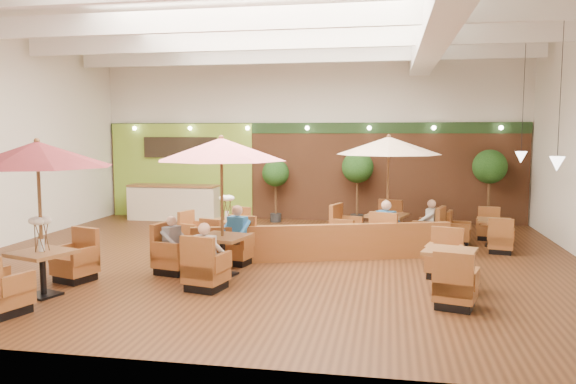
% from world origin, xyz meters
% --- Properties ---
extents(room, '(14.04, 14.00, 5.52)m').
position_xyz_m(room, '(0.25, 1.22, 3.63)').
color(room, '#381E0F').
rests_on(room, ground).
extents(service_counter, '(3.00, 0.75, 1.18)m').
position_xyz_m(service_counter, '(-4.40, 5.10, 0.58)').
color(service_counter, beige).
rests_on(service_counter, ground).
extents(booth_divider, '(5.72, 2.00, 0.82)m').
position_xyz_m(booth_divider, '(1.21, 0.01, 0.41)').
color(booth_divider, brown).
rests_on(booth_divider, ground).
extents(table_0, '(2.59, 2.90, 2.80)m').
position_xyz_m(table_0, '(-3.36, -3.66, 2.12)').
color(table_0, brown).
rests_on(table_0, ground).
extents(table_1, '(2.77, 2.90, 2.85)m').
position_xyz_m(table_1, '(-0.72, -1.71, 2.04)').
color(table_1, brown).
rests_on(table_1, ground).
extents(table_2, '(2.95, 2.95, 2.85)m').
position_xyz_m(table_2, '(2.62, 1.97, 1.92)').
color(table_2, brown).
rests_on(table_2, ground).
extents(table_3, '(1.77, 2.52, 1.48)m').
position_xyz_m(table_3, '(-1.61, 1.11, 0.44)').
color(table_3, brown).
rests_on(table_3, ground).
extents(table_4, '(1.09, 2.77, 0.99)m').
position_xyz_m(table_4, '(3.75, -2.08, 0.38)').
color(table_4, brown).
rests_on(table_4, ground).
extents(table_5, '(1.67, 2.42, 0.87)m').
position_xyz_m(table_5, '(5.07, 2.43, 0.33)').
color(table_5, brown).
rests_on(table_5, ground).
extents(topiary_0, '(0.88, 0.88, 2.04)m').
position_xyz_m(topiary_0, '(-0.97, 5.30, 1.52)').
color(topiary_0, black).
rests_on(topiary_0, ground).
extents(topiary_1, '(1.00, 1.00, 2.32)m').
position_xyz_m(topiary_1, '(1.67, 5.30, 1.73)').
color(topiary_1, black).
rests_on(topiary_1, ground).
extents(topiary_2, '(1.03, 1.03, 2.39)m').
position_xyz_m(topiary_2, '(5.64, 5.30, 1.78)').
color(topiary_2, black).
rests_on(topiary_2, ground).
extents(diner_0, '(0.42, 0.37, 0.80)m').
position_xyz_m(diner_0, '(-0.65, -2.75, 0.76)').
color(diner_0, silver).
rests_on(diner_0, ground).
extents(diner_1, '(0.46, 0.41, 0.85)m').
position_xyz_m(diner_1, '(-0.65, -0.66, 0.78)').
color(diner_1, '#296DB2').
rests_on(diner_1, ground).
extents(diner_2, '(0.38, 0.41, 0.74)m').
position_xyz_m(diner_2, '(-1.69, -1.71, 0.74)').
color(diner_2, slate).
rests_on(diner_2, ground).
extents(diner_3, '(0.47, 0.45, 0.85)m').
position_xyz_m(diner_3, '(2.62, 0.92, 0.78)').
color(diner_3, '#296DB2').
rests_on(diner_3, ground).
extents(diner_4, '(0.37, 0.41, 0.76)m').
position_xyz_m(diner_4, '(3.66, 1.97, 0.74)').
color(diner_4, silver).
rests_on(diner_4, ground).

